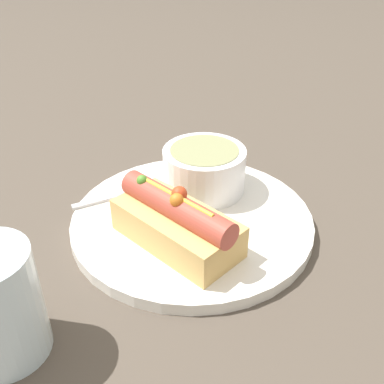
{
  "coord_description": "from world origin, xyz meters",
  "views": [
    {
      "loc": [
        0.31,
        -0.31,
        0.33
      ],
      "look_at": [
        0.0,
        0.0,
        0.05
      ],
      "focal_mm": 42.0,
      "sensor_mm": 36.0,
      "label": 1
    }
  ],
  "objects": [
    {
      "name": "ground_plane",
      "position": [
        0.0,
        0.0,
        0.0
      ],
      "size": [
        4.0,
        4.0,
        0.0
      ],
      "primitive_type": "plane",
      "color": "#4C4238"
    },
    {
      "name": "dinner_plate",
      "position": [
        0.0,
        0.0,
        0.01
      ],
      "size": [
        0.29,
        0.29,
        0.01
      ],
      "color": "white",
      "rests_on": "ground_plane"
    },
    {
      "name": "hot_dog",
      "position": [
        0.02,
        -0.05,
        0.04
      ],
      "size": [
        0.15,
        0.07,
        0.07
      ],
      "rotation": [
        0.0,
        0.0,
        0.02
      ],
      "color": "#DBAD60",
      "rests_on": "dinner_plate"
    },
    {
      "name": "soup_bowl",
      "position": [
        -0.03,
        0.05,
        0.05
      ],
      "size": [
        0.11,
        0.11,
        0.06
      ],
      "color": "white",
      "rests_on": "dinner_plate"
    },
    {
      "name": "spoon",
      "position": [
        -0.08,
        0.01,
        0.02
      ],
      "size": [
        0.06,
        0.15,
        0.01
      ],
      "rotation": [
        0.0,
        0.0,
        1.26
      ],
      "color": "#B7B7BC",
      "rests_on": "dinner_plate"
    }
  ]
}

